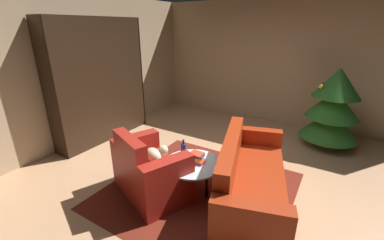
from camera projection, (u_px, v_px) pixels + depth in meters
name	position (u px, v px, depth m)	size (l,w,h in m)	color
ground_plane	(216.00, 182.00, 3.64)	(7.13, 7.13, 0.00)	tan
wall_back	(278.00, 63.00, 5.57)	(5.78, 0.06, 2.68)	tan
wall_left	(77.00, 71.00, 4.56)	(0.06, 6.06, 2.68)	tan
area_rug	(199.00, 190.00, 3.45)	(2.33, 2.33, 0.01)	maroon
bookshelf_unit	(105.00, 80.00, 4.80)	(0.39, 1.95, 2.27)	black
armchair_red	(149.00, 172.00, 3.29)	(1.22, 1.01, 0.89)	maroon
couch_red	(249.00, 182.00, 3.13)	(1.26, 2.06, 0.86)	#97290F
coffee_table	(193.00, 165.00, 3.26)	(0.77, 0.77, 0.46)	black
book_stack_on_table	(197.00, 158.00, 3.25)	(0.22, 0.17, 0.13)	#34517F
bottle_on_table	(183.00, 150.00, 3.37)	(0.07, 0.07, 0.25)	navy
decorated_tree	(333.00, 107.00, 4.50)	(1.00, 1.00, 1.45)	brown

